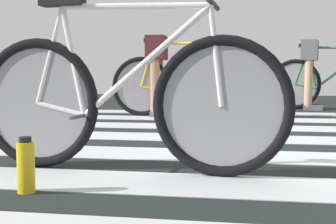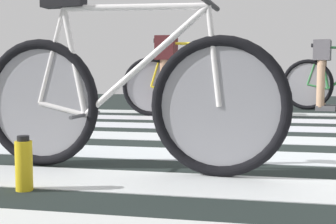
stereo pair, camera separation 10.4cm
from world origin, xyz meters
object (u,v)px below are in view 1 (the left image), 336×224
object	(u,v)px
bicycle_2_of_3	(183,84)
cyclist_2_of_3	(157,65)
bicycle_3_of_3	(333,82)
water_bottle	(26,166)
bicycle_1_of_3	(124,100)
cyclist_3_of_3	(310,65)

from	to	relation	value
bicycle_2_of_3	cyclist_2_of_3	size ratio (longest dim) A/B	1.81
cyclist_2_of_3	bicycle_3_of_3	xyz separation A→B (m)	(2.26, 1.26, -0.24)
bicycle_3_of_3	water_bottle	size ratio (longest dim) A/B	6.90
cyclist_2_of_3	bicycle_1_of_3	bearing A→B (deg)	-84.74
bicycle_3_of_3	cyclist_2_of_3	bearing A→B (deg)	-139.58
cyclist_2_of_3	water_bottle	size ratio (longest dim) A/B	3.86
bicycle_2_of_3	cyclist_2_of_3	distance (m)	0.39
bicycle_3_of_3	water_bottle	xyz separation A→B (m)	(-2.21, -4.79, -0.27)
bicycle_1_of_3	cyclist_2_of_3	xyz separation A→B (m)	(-0.38, 3.05, 0.24)
bicycle_1_of_3	cyclist_2_of_3	size ratio (longest dim) A/B	1.81
bicycle_3_of_3	bicycle_2_of_3	bearing A→B (deg)	-136.05
bicycle_1_of_3	cyclist_3_of_3	world-z (taller)	cyclist_3_of_3
bicycle_2_of_3	water_bottle	bearing A→B (deg)	-95.96
cyclist_3_of_3	water_bottle	world-z (taller)	cyclist_3_of_3
bicycle_1_of_3	cyclist_2_of_3	world-z (taller)	cyclist_2_of_3
water_bottle	bicycle_1_of_3	bearing A→B (deg)	55.92
bicycle_1_of_3	water_bottle	xyz separation A→B (m)	(-0.32, -0.48, -0.27)
bicycle_1_of_3	bicycle_2_of_3	bearing A→B (deg)	96.08
water_bottle	cyclist_2_of_3	bearing A→B (deg)	90.88
cyclist_2_of_3	bicycle_3_of_3	size ratio (longest dim) A/B	0.56
bicycle_1_of_3	bicycle_2_of_3	world-z (taller)	same
cyclist_2_of_3	cyclist_3_of_3	size ratio (longest dim) A/B	0.98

